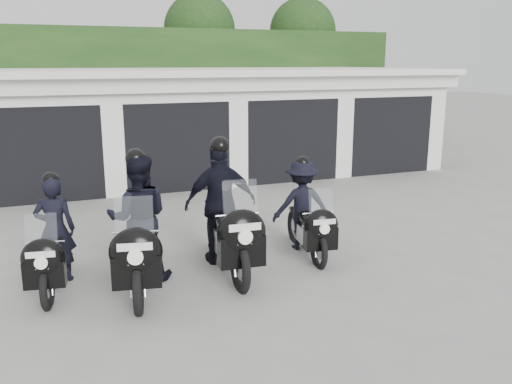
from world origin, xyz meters
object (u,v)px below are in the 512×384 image
object	(u,v)px
police_bike_a	(53,243)
police_bike_c	(224,212)
police_bike_d	(304,211)
police_bike_b	(138,228)

from	to	relation	value
police_bike_a	police_bike_c	xyz separation A→B (m)	(2.51, -0.09, 0.22)
police_bike_d	police_bike_a	bearing A→B (deg)	-170.69
police_bike_d	police_bike_b	bearing A→B (deg)	-163.78
police_bike_b	police_bike_c	distance (m)	1.37
police_bike_b	police_bike_c	xyz separation A→B (m)	(1.35, 0.22, 0.04)
police_bike_a	police_bike_b	distance (m)	1.22
police_bike_b	police_bike_c	world-z (taller)	police_bike_c
police_bike_c	police_bike_b	bearing A→B (deg)	-166.35
police_bike_a	police_bike_d	size ratio (longest dim) A/B	1.01
police_bike_c	police_bike_d	world-z (taller)	police_bike_c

